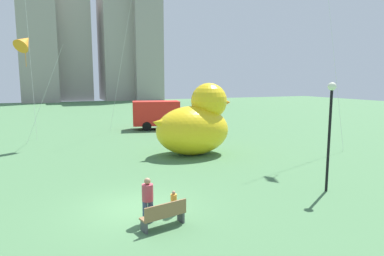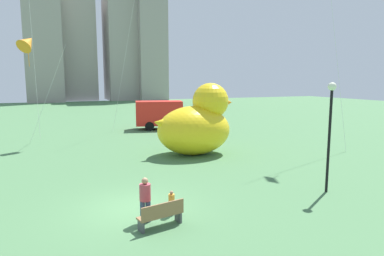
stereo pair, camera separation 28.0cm
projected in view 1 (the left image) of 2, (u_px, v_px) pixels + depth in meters
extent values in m
plane|color=#497649|center=(135.00, 208.00, 13.34)|extent=(140.00, 140.00, 0.00)
cube|color=olive|center=(163.00, 215.00, 11.62)|extent=(1.68, 0.79, 0.06)
cube|color=olive|center=(166.00, 210.00, 11.42)|extent=(1.59, 0.41, 0.45)
cube|color=#47474C|center=(144.00, 227.00, 11.23)|extent=(0.16, 0.38, 0.39)
cube|color=#47474C|center=(181.00, 216.00, 12.07)|extent=(0.16, 0.38, 0.39)
cylinder|color=#38476B|center=(145.00, 212.00, 11.94)|extent=(0.18, 0.18, 0.80)
cylinder|color=#38476B|center=(151.00, 211.00, 12.02)|extent=(0.18, 0.18, 0.80)
cylinder|color=#B23F4C|center=(148.00, 193.00, 11.88)|extent=(0.40, 0.40, 0.60)
sphere|color=#A87C5B|center=(147.00, 181.00, 11.83)|extent=(0.23, 0.23, 0.23)
cylinder|color=silver|center=(172.00, 210.00, 12.59)|extent=(0.11, 0.11, 0.47)
cylinder|color=silver|center=(175.00, 209.00, 12.64)|extent=(0.11, 0.11, 0.47)
cylinder|color=gold|center=(174.00, 199.00, 12.56)|extent=(0.23, 0.23, 0.35)
sphere|color=#A87C5B|center=(174.00, 193.00, 12.52)|extent=(0.14, 0.14, 0.14)
ellipsoid|color=yellow|center=(193.00, 130.00, 22.75)|extent=(5.01, 3.71, 3.27)
sphere|color=yellow|center=(209.00, 101.00, 22.95)|extent=(2.44, 2.44, 2.44)
cone|color=orange|center=(223.00, 102.00, 23.39)|extent=(1.10, 1.10, 1.10)
cone|color=yellow|center=(161.00, 124.00, 21.83)|extent=(1.50, 1.31, 1.57)
cylinder|color=black|center=(329.00, 142.00, 15.08)|extent=(0.12, 0.12, 4.57)
sphere|color=#EAEACC|center=(332.00, 86.00, 14.74)|extent=(0.36, 0.36, 0.36)
cube|color=red|center=(156.00, 113.00, 34.41)|extent=(5.01, 3.25, 2.40)
cube|color=#4C4C56|center=(187.00, 116.00, 35.05)|extent=(2.25, 2.63, 1.68)
cylinder|color=black|center=(185.00, 124.00, 35.13)|extent=(1.40, 2.54, 0.90)
cylinder|color=black|center=(146.00, 125.00, 34.40)|extent=(1.40, 2.54, 0.90)
cube|color=#9E938C|center=(38.00, 42.00, 74.29)|extent=(7.67, 7.65, 26.48)
cube|color=#9E938C|center=(66.00, 47.00, 80.27)|extent=(11.00, 7.25, 25.23)
cube|color=#9E938C|center=(118.00, 46.00, 84.08)|extent=(8.19, 11.27, 26.42)
cube|color=#9E938C|center=(146.00, 29.00, 81.93)|extent=(6.75, 7.24, 34.24)
cylinder|color=silver|center=(124.00, 47.00, 31.03)|extent=(2.47, 3.24, 15.83)
cylinder|color=silver|center=(26.00, 13.00, 28.37)|extent=(0.51, 3.24, 20.96)
cylinder|color=silver|center=(44.00, 95.00, 26.09)|extent=(3.00, 2.14, 7.62)
cone|color=orange|center=(25.00, 42.00, 23.79)|extent=(1.81, 1.90, 1.55)
cylinder|color=orange|center=(26.00, 55.00, 23.92)|extent=(0.04, 0.04, 1.60)
cylinder|color=silver|center=(331.00, 24.00, 23.10)|extent=(2.04, 1.68, 17.57)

